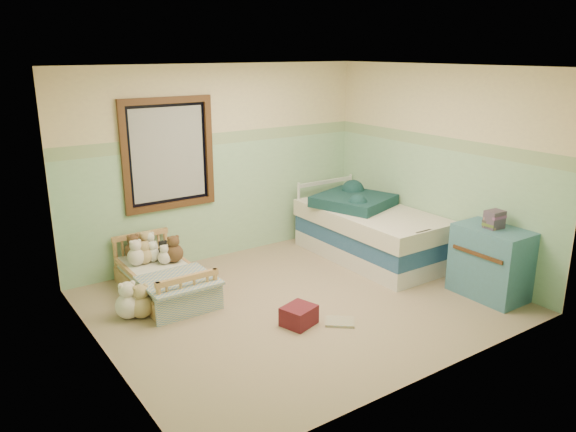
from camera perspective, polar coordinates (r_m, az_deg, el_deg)
floor at (r=6.24m, az=1.24°, el=-8.80°), size 4.20×3.60×0.02m
ceiling at (r=5.63m, az=1.40°, el=15.03°), size 4.20×3.60×0.02m
wall_back at (r=7.31m, az=-7.01°, el=5.33°), size 4.20×0.04×2.50m
wall_front at (r=4.53m, az=14.76°, el=-2.17°), size 4.20×0.04×2.50m
wall_left at (r=4.93m, az=-18.91°, el=-1.02°), size 0.04×3.60×2.50m
wall_right at (r=7.21m, az=15.02°, el=4.73°), size 0.04×3.60×2.50m
wainscot_mint at (r=7.41m, az=-6.82°, el=1.51°), size 4.20×0.01×1.50m
border_strip at (r=7.24m, az=-7.04°, el=7.83°), size 4.20×0.01×0.15m
window_frame at (r=6.94m, az=-12.05°, el=6.17°), size 1.16×0.06×1.36m
window_blinds at (r=6.95m, az=-12.08°, el=6.18°), size 0.92×0.01×1.12m
toddler_bed_frame at (r=6.54m, az=-12.52°, el=-7.00°), size 0.69×1.38×0.18m
toddler_mattress at (r=6.48m, az=-12.60°, el=-5.80°), size 0.63×1.33×0.12m
patchwork_quilt at (r=6.09m, az=-11.09°, el=-6.46°), size 0.75×0.69×0.03m
plush_bed_brown at (r=6.82m, az=-15.45°, el=-3.41°), size 0.20×0.20×0.20m
plush_bed_white at (r=6.88m, az=-13.89°, el=-3.14°), size 0.20×0.20×0.20m
plush_bed_tan at (r=6.64m, az=-14.40°, el=-3.98°), size 0.18×0.18×0.18m
plush_bed_dark at (r=6.72m, az=-12.56°, el=-3.70°), size 0.16×0.16×0.16m
plush_floor_cream at (r=6.06m, az=-15.93°, el=-8.78°), size 0.27×0.27×0.27m
plush_floor_tan at (r=6.04m, az=-14.69°, el=-8.88°), size 0.25×0.25×0.25m
twin_bed_frame at (r=7.51m, az=8.33°, el=-3.45°), size 1.00×2.00×0.22m
twin_boxspring at (r=7.44m, az=8.40°, el=-1.86°), size 1.00×2.00×0.22m
twin_mattress at (r=7.37m, az=8.47°, el=-0.24°), size 1.04×2.04×0.22m
teal_blanket at (r=7.51m, az=6.69°, el=1.56°), size 1.09×1.12×0.14m
dresser at (r=6.62m, az=19.92°, el=-4.45°), size 0.50×0.80×0.80m
book_stack at (r=6.48m, az=20.26°, el=-0.32°), size 0.21×0.17×0.20m
red_pillow at (r=5.71m, az=1.11°, el=-10.09°), size 0.38×0.36×0.20m
floor_book at (r=5.80m, az=5.30°, el=-10.66°), size 0.37×0.36×0.03m
extra_plush_0 at (r=6.61m, az=-11.52°, el=-3.72°), size 0.22×0.22×0.22m
extra_plush_1 at (r=6.61m, az=-15.18°, el=-4.02°), size 0.21×0.21×0.21m
extra_plush_2 at (r=6.69m, az=-13.59°, el=-3.85°), size 0.17×0.17×0.17m
extra_plush_3 at (r=6.58m, az=-12.43°, el=-4.14°), size 0.16×0.16×0.16m
extra_plush_4 at (r=6.88m, az=-14.24°, el=-3.12°), size 0.21×0.21×0.21m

